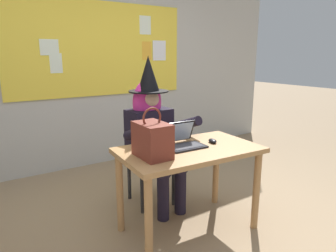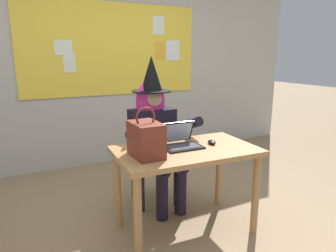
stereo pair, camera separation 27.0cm
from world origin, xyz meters
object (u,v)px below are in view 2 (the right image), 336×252
(laptop, at_px, (180,141))
(computer_mouse, at_px, (212,142))
(desk_main, at_px, (186,161))
(chair_at_desk, at_px, (151,152))
(handbag, at_px, (146,139))
(person_costumed, at_px, (155,127))

(laptop, xyz_separation_m, computer_mouse, (0.27, -0.06, -0.03))
(desk_main, bearing_deg, chair_at_desk, 90.91)
(chair_at_desk, xyz_separation_m, handbag, (-0.35, -0.72, 0.37))
(desk_main, xyz_separation_m, laptop, (-0.01, 0.07, 0.16))
(desk_main, relative_size, handbag, 3.13)
(person_costumed, relative_size, computer_mouse, 14.20)
(desk_main, bearing_deg, handbag, -175.95)
(laptop, xyz_separation_m, handbag, (-0.35, -0.10, 0.09))
(laptop, bearing_deg, handbag, -161.85)
(chair_at_desk, relative_size, computer_mouse, 8.63)
(laptop, distance_m, handbag, 0.38)
(desk_main, relative_size, person_costumed, 0.80)
(handbag, bearing_deg, laptop, 15.85)
(chair_at_desk, distance_m, laptop, 0.68)
(desk_main, height_order, person_costumed, person_costumed)
(computer_mouse, bearing_deg, chair_at_desk, 126.98)
(person_costumed, height_order, computer_mouse, person_costumed)
(laptop, bearing_deg, computer_mouse, -10.75)
(computer_mouse, xyz_separation_m, handbag, (-0.62, -0.04, 0.12))
(desk_main, xyz_separation_m, chair_at_desk, (-0.01, 0.69, -0.12))
(desk_main, relative_size, chair_at_desk, 1.32)
(desk_main, distance_m, chair_at_desk, 0.71)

